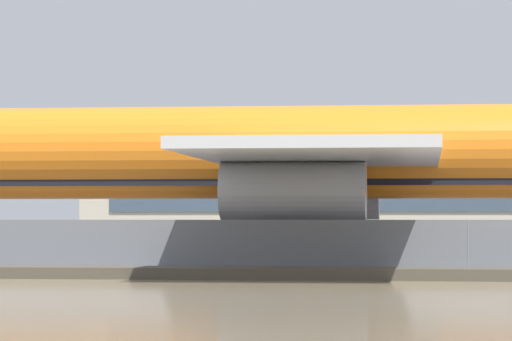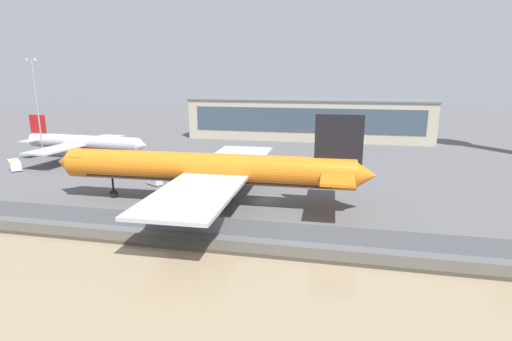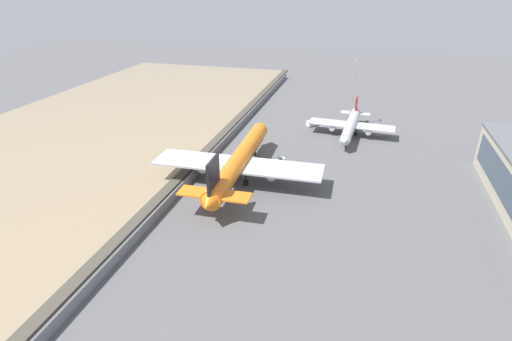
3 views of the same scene
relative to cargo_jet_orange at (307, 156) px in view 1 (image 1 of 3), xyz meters
name	(u,v)px [view 1 (image 1 of 3)]	position (x,y,z in m)	size (l,w,h in m)	color
ground_plane	(467,265)	(8.59, 3.32, -5.98)	(500.00, 500.00, 0.00)	#565659
shoreline_seawall	(468,274)	(8.59, -17.18, -5.73)	(320.00, 3.00, 0.50)	#474238
perimeter_fence	(468,248)	(8.59, -12.68, -4.71)	(280.00, 0.10, 2.54)	slate
cargo_jet_orange	(307,156)	(0.00, 0.00, 0.00)	(55.58, 47.68, 15.66)	orange
baggage_tug	(84,247)	(-14.74, 8.92, -5.17)	(3.57, 2.97, 1.80)	white
terminal_building	(476,178)	(9.81, 75.98, 0.77)	(80.67, 18.07, 13.48)	#BCB299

